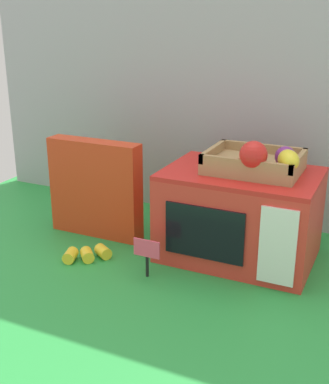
{
  "coord_description": "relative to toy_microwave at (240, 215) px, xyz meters",
  "views": [
    {
      "loc": [
        0.51,
        -1.17,
        0.62
      ],
      "look_at": [
        -0.04,
        0.02,
        0.16
      ],
      "focal_mm": 47.26,
      "sensor_mm": 36.0,
      "label": 1
    }
  ],
  "objects": [
    {
      "name": "cookie_set_box",
      "position": [
        -0.42,
        -0.03,
        0.02
      ],
      "size": [
        0.28,
        0.06,
        0.28
      ],
      "color": "red",
      "rests_on": "ground"
    },
    {
      "name": "ground_plane",
      "position": [
        -0.17,
        -0.04,
        -0.12
      ],
      "size": [
        1.7,
        1.7,
        0.0
      ],
      "primitive_type": "plane",
      "color": "green",
      "rests_on": "ground"
    },
    {
      "name": "loose_toy_banana",
      "position": [
        -0.36,
        -0.19,
        -0.1
      ],
      "size": [
        0.12,
        0.11,
        0.03
      ],
      "color": "yellow",
      "rests_on": "ground"
    },
    {
      "name": "toy_microwave",
      "position": [
        0.0,
        0.0,
        0.0
      ],
      "size": [
        0.39,
        0.28,
        0.24
      ],
      "color": "red",
      "rests_on": "ground"
    },
    {
      "name": "price_sign",
      "position": [
        -0.17,
        -0.21,
        -0.05
      ],
      "size": [
        0.07,
        0.01,
        0.1
      ],
      "color": "black",
      "rests_on": "ground"
    },
    {
      "name": "display_back_panel",
      "position": [
        -0.17,
        0.27,
        0.26
      ],
      "size": [
        1.61,
        0.03,
        0.77
      ],
      "primitive_type": "cube",
      "color": "#A0A3A8",
      "rests_on": "ground"
    },
    {
      "name": "food_groups_crate",
      "position": [
        0.04,
        0.0,
        0.15
      ],
      "size": [
        0.25,
        0.19,
        0.1
      ],
      "color": "#A37F51",
      "rests_on": "toy_microwave"
    }
  ]
}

